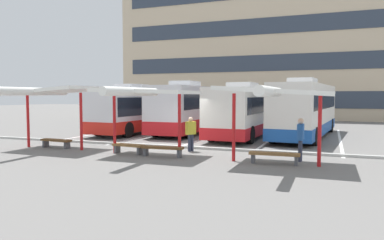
{
  "coord_description": "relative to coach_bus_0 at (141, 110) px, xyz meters",
  "views": [
    {
      "loc": [
        7.38,
        -17.48,
        2.65
      ],
      "look_at": [
        0.1,
        1.78,
        1.31
      ],
      "focal_mm": 34.51,
      "sensor_mm": 36.0,
      "label": 1
    }
  ],
  "objects": [
    {
      "name": "ground_plane",
      "position": [
        5.65,
        -6.42,
        -1.59
      ],
      "size": [
        160.0,
        160.0,
        0.0
      ],
      "primitive_type": "plane",
      "color": "slate"
    },
    {
      "name": "waiting_passenger_0",
      "position": [
        6.77,
        -7.52,
        -0.64
      ],
      "size": [
        0.45,
        0.52,
        1.65
      ],
      "color": "#33384C",
      "rests_on": "ground"
    },
    {
      "name": "lane_stripe_3",
      "position": [
        9.61,
        -0.06,
        -1.58
      ],
      "size": [
        0.16,
        14.0,
        0.01
      ],
      "primitive_type": "cube",
      "color": "white",
      "rests_on": "ground"
    },
    {
      "name": "lane_stripe_1",
      "position": [
        1.69,
        -0.06,
        -1.58
      ],
      "size": [
        0.16,
        14.0,
        0.01
      ],
      "primitive_type": "cube",
      "color": "white",
      "rests_on": "ground"
    },
    {
      "name": "lane_stripe_2",
      "position": [
        5.65,
        -0.06,
        -1.58
      ],
      "size": [
        0.16,
        14.0,
        0.01
      ],
      "primitive_type": "cube",
      "color": "white",
      "rests_on": "ground"
    },
    {
      "name": "lane_stripe_0",
      "position": [
        -2.27,
        -0.06,
        -1.58
      ],
      "size": [
        0.16,
        14.0,
        0.01
      ],
      "primitive_type": "cube",
      "color": "white",
      "rests_on": "ground"
    },
    {
      "name": "bench_2",
      "position": [
        6.17,
        -9.41,
        -1.25
      ],
      "size": [
        1.9,
        0.53,
        0.45
      ],
      "color": "brown",
      "rests_on": "ground"
    },
    {
      "name": "coach_bus_2",
      "position": [
        7.88,
        0.17,
        0.03
      ],
      "size": [
        2.97,
        11.07,
        3.48
      ],
      "color": "silver",
      "rests_on": "ground"
    },
    {
      "name": "waiting_passenger_1",
      "position": [
        11.9,
        -8.48,
        -0.56
      ],
      "size": [
        0.25,
        0.52,
        1.76
      ],
      "color": "#33384C",
      "rests_on": "ground"
    },
    {
      "name": "terminal_building",
      "position": [
        5.69,
        23.45,
        6.61
      ],
      "size": [
        35.75,
        11.56,
        19.12
      ],
      "color": "#C6B293",
      "rests_on": "ground"
    },
    {
      "name": "waiting_shelter_2",
      "position": [
        11.0,
        -9.65,
        1.18
      ],
      "size": [
        4.3,
        5.12,
        3.04
      ],
      "color": "red",
      "rests_on": "ground"
    },
    {
      "name": "bench_1",
      "position": [
        4.37,
        -9.24,
        -1.26
      ],
      "size": [
        1.62,
        0.6,
        0.45
      ],
      "color": "brown",
      "rests_on": "ground"
    },
    {
      "name": "waiting_shelter_0",
      "position": [
        -0.04,
        -9.31,
        1.24
      ],
      "size": [
        4.34,
        4.91,
        3.13
      ],
      "color": "red",
      "rests_on": "ground"
    },
    {
      "name": "coach_bus_3",
      "position": [
        11.51,
        0.89,
        0.16
      ],
      "size": [
        3.58,
        11.6,
        3.72
      ],
      "color": "silver",
      "rests_on": "ground"
    },
    {
      "name": "lane_stripe_4",
      "position": [
        13.57,
        -0.06,
        -1.58
      ],
      "size": [
        0.16,
        14.0,
        0.01
      ],
      "primitive_type": "cube",
      "color": "white",
      "rests_on": "ground"
    },
    {
      "name": "bench_0",
      "position": [
        -0.04,
        -8.91,
        -1.25
      ],
      "size": [
        1.77,
        0.55,
        0.45
      ],
      "color": "brown",
      "rests_on": "ground"
    },
    {
      "name": "coach_bus_1",
      "position": [
        3.51,
        1.19,
        0.11
      ],
      "size": [
        2.78,
        10.69,
        3.67
      ],
      "color": "silver",
      "rests_on": "ground"
    },
    {
      "name": "waiting_shelter_1",
      "position": [
        5.27,
        -9.49,
        1.2
      ],
      "size": [
        4.27,
        4.66,
        3.01
      ],
      "color": "red",
      "rests_on": "ground"
    },
    {
      "name": "bench_3",
      "position": [
        11.0,
        -9.44,
        -1.25
      ],
      "size": [
        1.96,
        0.49,
        0.45
      ],
      "color": "brown",
      "rests_on": "ground"
    },
    {
      "name": "platform_kerb",
      "position": [
        5.65,
        -6.64,
        -1.53
      ],
      "size": [
        44.0,
        0.24,
        0.12
      ],
      "primitive_type": "cube",
      "color": "#ADADA8",
      "rests_on": "ground"
    },
    {
      "name": "coach_bus_0",
      "position": [
        0.0,
        0.0,
        0.0
      ],
      "size": [
        3.22,
        10.25,
        3.47
      ],
      "color": "silver",
      "rests_on": "ground"
    }
  ]
}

